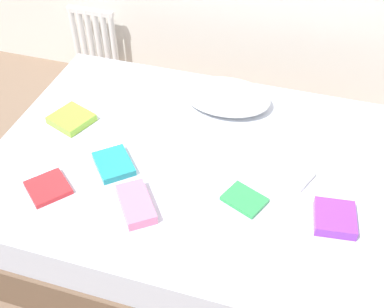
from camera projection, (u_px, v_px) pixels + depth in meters
ground_plane at (189, 221)px, 2.72m from camera, size 8.00×8.00×0.00m
bed at (189, 192)px, 2.55m from camera, size 2.00×1.50×0.50m
radiator at (94, 39)px, 3.57m from camera, size 0.36×0.04×0.47m
pillow at (227, 97)px, 2.66m from camera, size 0.49×0.35×0.11m
textbook_teal at (114, 164)px, 2.32m from camera, size 0.26×0.26×0.03m
textbook_green at (244, 199)px, 2.16m from camera, size 0.22×0.20×0.02m
textbook_red at (48, 188)px, 2.22m from camera, size 0.25×0.25×0.02m
textbook_pink at (136, 204)px, 2.13m from camera, size 0.25×0.27×0.05m
textbook_purple at (335, 218)px, 2.07m from camera, size 0.20×0.21×0.05m
textbook_white at (289, 173)px, 2.29m from camera, size 0.25×0.21×0.02m
textbook_lime at (71, 119)px, 2.57m from camera, size 0.25×0.25×0.04m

